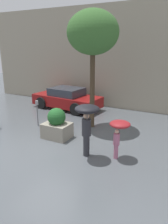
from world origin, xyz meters
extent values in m
plane|color=#51565B|center=(0.00, 0.00, 0.00)|extent=(40.00, 40.00, 0.00)
cube|color=#9E937F|center=(0.00, 6.50, 3.00)|extent=(18.00, 0.30, 6.00)
cube|color=gray|center=(-0.14, 0.89, 0.31)|extent=(1.11, 0.85, 0.62)
sphere|color=#1E5123|center=(-0.14, 0.89, 0.90)|extent=(0.75, 0.75, 0.75)
cylinder|color=#2D2D33|center=(1.65, 0.06, 0.38)|extent=(0.22, 0.22, 0.76)
cylinder|color=#2D2D33|center=(1.65, 0.06, 1.05)|extent=(0.31, 0.31, 0.60)
sphere|color=tan|center=(1.65, 0.06, 1.46)|extent=(0.20, 0.20, 0.20)
cylinder|color=#4C4C51|center=(1.74, -0.06, 1.41)|extent=(0.02, 0.02, 0.65)
ellipsoid|color=black|center=(1.74, -0.06, 1.74)|extent=(0.81, 0.81, 0.26)
cylinder|color=#B76684|center=(2.64, 0.35, 0.25)|extent=(0.15, 0.15, 0.51)
cylinder|color=#B76684|center=(2.64, 0.35, 0.71)|extent=(0.21, 0.21, 0.40)
sphere|color=beige|center=(2.64, 0.35, 0.98)|extent=(0.14, 0.14, 0.14)
cylinder|color=#4C4C51|center=(2.71, 0.41, 0.98)|extent=(0.02, 0.02, 0.50)
ellipsoid|color=maroon|center=(2.71, 0.41, 1.23)|extent=(0.69, 0.69, 0.22)
cube|color=maroon|center=(-2.13, 4.87, 0.51)|extent=(4.29, 2.14, 0.62)
cube|color=#2D333D|center=(-2.13, 4.87, 1.05)|extent=(1.99, 1.66, 0.45)
cylinder|color=black|center=(-3.49, 4.11, 0.35)|extent=(0.73, 0.28, 0.71)
cylinder|color=black|center=(-3.33, 5.87, 0.35)|extent=(0.73, 0.28, 0.71)
cylinder|color=black|center=(-0.93, 3.88, 0.35)|extent=(0.73, 0.28, 0.71)
cylinder|color=black|center=(-0.77, 5.63, 0.35)|extent=(0.73, 0.28, 0.71)
cylinder|color=#423323|center=(0.58, 2.74, 1.81)|extent=(0.22, 0.22, 3.62)
ellipsoid|color=#38662D|center=(0.58, 2.74, 4.23)|extent=(2.22, 2.22, 1.89)
cylinder|color=#595B60|center=(-1.75, 1.63, 0.52)|extent=(0.05, 0.05, 1.05)
cylinder|color=gray|center=(-1.75, 1.63, 1.15)|extent=(0.14, 0.14, 0.20)
camera|label=1|loc=(4.77, -6.08, 3.68)|focal=35.00mm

